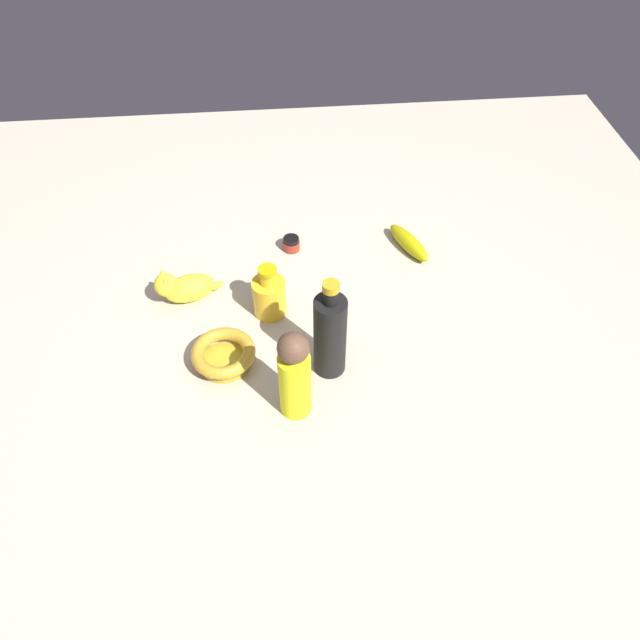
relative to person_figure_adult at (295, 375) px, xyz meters
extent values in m
plane|color=#BCB29E|center=(0.06, 0.18, -0.10)|extent=(2.00, 2.00, 0.00)
cylinder|color=yellow|center=(0.00, 0.00, -0.03)|extent=(0.08, 0.08, 0.15)
sphere|color=brown|center=(0.00, 0.00, 0.08)|extent=(0.06, 0.06, 0.06)
ellipsoid|color=yellow|center=(-0.22, 0.33, -0.07)|extent=(0.13, 0.09, 0.06)
sphere|color=yellow|center=(-0.27, 0.31, -0.04)|extent=(0.05, 0.05, 0.05)
cone|color=yellow|center=(-0.26, 0.30, -0.02)|extent=(0.02, 0.02, 0.02)
cone|color=yellow|center=(-0.27, 0.33, -0.02)|extent=(0.02, 0.02, 0.02)
ellipsoid|color=yellow|center=(-0.17, 0.34, -0.08)|extent=(0.06, 0.03, 0.02)
ellipsoid|color=#B4B00B|center=(0.31, 0.45, -0.08)|extent=(0.10, 0.16, 0.04)
cylinder|color=black|center=(0.08, 0.10, -0.01)|extent=(0.07, 0.07, 0.19)
cylinder|color=black|center=(0.08, 0.10, 0.10)|extent=(0.03, 0.03, 0.03)
cylinder|color=gold|center=(0.08, 0.10, 0.13)|extent=(0.03, 0.03, 0.02)
cylinder|color=maroon|center=(0.02, 0.48, -0.09)|extent=(0.04, 0.04, 0.02)
cylinder|color=yellow|center=(0.02, 0.48, -0.08)|extent=(0.03, 0.03, 0.00)
cylinder|color=black|center=(0.02, 0.48, -0.07)|extent=(0.04, 0.04, 0.01)
cylinder|color=gold|center=(-0.14, 0.12, -0.10)|extent=(0.11, 0.11, 0.01)
torus|color=gold|center=(-0.14, 0.12, -0.07)|extent=(0.13, 0.13, 0.03)
cylinder|color=yellow|center=(-0.04, 0.27, -0.06)|extent=(0.07, 0.07, 0.09)
cylinder|color=yellow|center=(-0.04, 0.27, 0.00)|extent=(0.04, 0.04, 0.03)
cylinder|color=gold|center=(-0.04, 0.27, 0.02)|extent=(0.04, 0.04, 0.01)
camera|label=1|loc=(-0.02, -0.70, 0.90)|focal=34.48mm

